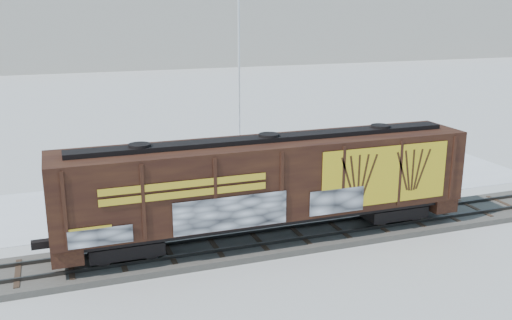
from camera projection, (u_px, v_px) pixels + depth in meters
name	position (u px, v px, depth m)	size (l,w,h in m)	color
ground	(257.00, 245.00, 25.68)	(500.00, 500.00, 0.00)	white
rail_track	(257.00, 242.00, 25.64)	(50.00, 3.40, 0.43)	#59544C
parking_strip	(212.00, 195.00, 32.48)	(40.00, 8.00, 0.03)	white
hopper_railcar	(269.00, 181.00, 25.08)	(18.48, 3.06, 4.56)	black
flagpole	(241.00, 91.00, 37.17)	(2.30, 0.90, 13.38)	silver
car_silver	(149.00, 198.00, 29.36)	(1.94, 4.83, 1.65)	#BABCC2
car_white	(303.00, 181.00, 32.17)	(1.75, 5.03, 1.66)	silver
car_dark	(280.00, 175.00, 33.53)	(2.13, 5.24, 1.52)	#212429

